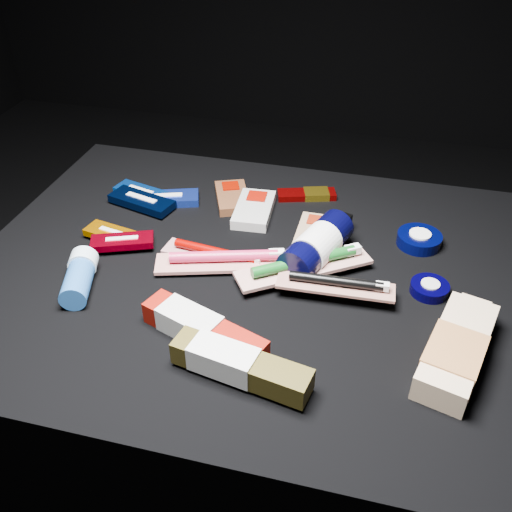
% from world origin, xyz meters
% --- Properties ---
extents(ground, '(3.00, 3.00, 0.00)m').
position_xyz_m(ground, '(0.00, 0.00, 0.00)').
color(ground, black).
rests_on(ground, ground).
extents(cloth_table, '(0.98, 0.78, 0.40)m').
position_xyz_m(cloth_table, '(0.00, 0.00, 0.20)').
color(cloth_table, black).
rests_on(cloth_table, ground).
extents(luna_bar_0, '(0.15, 0.09, 0.02)m').
position_xyz_m(luna_bar_0, '(-0.22, 0.17, 0.41)').
color(luna_bar_0, '#1933A5').
rests_on(luna_bar_0, cloth_table).
extents(luna_bar_1, '(0.12, 0.07, 0.02)m').
position_xyz_m(luna_bar_1, '(-0.28, 0.18, 0.41)').
color(luna_bar_1, '#083DA3').
rests_on(luna_bar_1, cloth_table).
extents(luna_bar_2, '(0.15, 0.08, 0.02)m').
position_xyz_m(luna_bar_2, '(-0.26, 0.14, 0.41)').
color(luna_bar_2, black).
rests_on(luna_bar_2, cloth_table).
extents(luna_bar_3, '(0.12, 0.06, 0.01)m').
position_xyz_m(luna_bar_3, '(-0.26, 0.02, 0.41)').
color(luna_bar_3, orange).
rests_on(luna_bar_3, cloth_table).
extents(luna_bar_4, '(0.12, 0.08, 0.01)m').
position_xyz_m(luna_bar_4, '(-0.23, -0.00, 0.42)').
color(luna_bar_4, maroon).
rests_on(luna_bar_4, cloth_table).
extents(clif_bar_0, '(0.10, 0.13, 0.02)m').
position_xyz_m(clif_bar_0, '(-0.09, 0.21, 0.41)').
color(clif_bar_0, '#4F2C18').
rests_on(clif_bar_0, cloth_table).
extents(clif_bar_1, '(0.08, 0.13, 0.02)m').
position_xyz_m(clif_bar_1, '(-0.03, 0.18, 0.41)').
color(clif_bar_1, '#A5A49F').
rests_on(clif_bar_1, cloth_table).
extents(clif_bar_2, '(0.06, 0.11, 0.02)m').
position_xyz_m(clif_bar_2, '(0.10, 0.13, 0.41)').
color(clif_bar_2, '#997758').
rests_on(clif_bar_2, cloth_table).
extents(power_bar, '(0.13, 0.07, 0.01)m').
position_xyz_m(power_bar, '(0.07, 0.27, 0.41)').
color(power_bar, '#6A0405').
rests_on(power_bar, cloth_table).
extents(lotion_bottle, '(0.12, 0.21, 0.07)m').
position_xyz_m(lotion_bottle, '(0.12, 0.05, 0.43)').
color(lotion_bottle, black).
rests_on(lotion_bottle, cloth_table).
extents(cream_tin_upper, '(0.08, 0.08, 0.03)m').
position_xyz_m(cream_tin_upper, '(0.29, 0.15, 0.41)').
color(cream_tin_upper, black).
rests_on(cream_tin_upper, cloth_table).
extents(cream_tin_lower, '(0.06, 0.06, 0.02)m').
position_xyz_m(cream_tin_lower, '(0.31, 0.01, 0.41)').
color(cream_tin_lower, black).
rests_on(cream_tin_lower, cloth_table).
extents(bodywash_bottle, '(0.12, 0.22, 0.04)m').
position_xyz_m(bodywash_bottle, '(0.35, -0.14, 0.42)').
color(bodywash_bottle, '#D2B18C').
rests_on(bodywash_bottle, cloth_table).
extents(deodorant_stick, '(0.08, 0.12, 0.05)m').
position_xyz_m(deodorant_stick, '(-0.26, -0.12, 0.42)').
color(deodorant_stick, '#22559B').
rests_on(deodorant_stick, cloth_table).
extents(toothbrush_pack_0, '(0.20, 0.07, 0.02)m').
position_xyz_m(toothbrush_pack_0, '(-0.06, 0.01, 0.41)').
color(toothbrush_pack_0, beige).
rests_on(toothbrush_pack_0, cloth_table).
extents(toothbrush_pack_1, '(0.25, 0.12, 0.03)m').
position_xyz_m(toothbrush_pack_1, '(-0.03, -0.01, 0.42)').
color(toothbrush_pack_1, silver).
rests_on(toothbrush_pack_1, cloth_table).
extents(toothbrush_pack_2, '(0.23, 0.18, 0.03)m').
position_xyz_m(toothbrush_pack_2, '(0.10, 0.00, 0.42)').
color(toothbrush_pack_2, silver).
rests_on(toothbrush_pack_2, cloth_table).
extents(toothbrush_pack_3, '(0.19, 0.05, 0.02)m').
position_xyz_m(toothbrush_pack_3, '(0.16, -0.04, 0.43)').
color(toothbrush_pack_3, '#A6A09C').
rests_on(toothbrush_pack_3, cloth_table).
extents(toothpaste_carton_red, '(0.21, 0.11, 0.04)m').
position_xyz_m(toothpaste_carton_red, '(-0.02, -0.19, 0.42)').
color(toothpaste_carton_red, '#770D05').
rests_on(toothpaste_carton_red, cloth_table).
extents(toothpaste_carton_green, '(0.21, 0.08, 0.04)m').
position_xyz_m(toothpaste_carton_green, '(0.05, -0.25, 0.42)').
color(toothpaste_carton_green, '#3C3310').
rests_on(toothpaste_carton_green, cloth_table).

